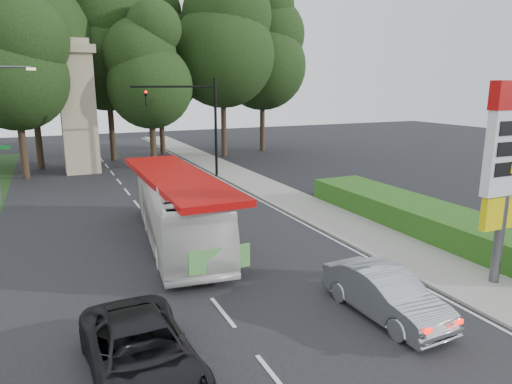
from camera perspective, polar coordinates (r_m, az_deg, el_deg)
name	(u,v)px	position (r m, az deg, el deg)	size (l,w,h in m)	color
road_surface	(161,235)	(21.39, -11.75, -5.31)	(14.00, 80.00, 0.02)	black
sidewalk_right	(320,213)	(24.54, 7.96, -2.62)	(3.00, 80.00, 0.12)	gray
hedge	(418,216)	(23.20, 19.63, -2.82)	(3.00, 14.00, 1.20)	#295416
gas_station_pylon	(510,157)	(16.86, 29.13, 3.85)	(2.10, 0.45, 6.85)	#59595E
traffic_signal_mast	(198,114)	(33.44, -7.25, 9.64)	(6.10, 0.35, 7.20)	black
monument	(78,106)	(37.95, -21.40, 9.92)	(3.00, 3.00, 10.05)	tan
tree_center_left	(25,13)	(41.20, -26.94, 19.30)	(10.08, 10.08, 19.80)	#2D2116
tree_center_right	(105,33)	(43.39, -18.38, 18.30)	(9.24, 9.24, 18.15)	#2D2116
tree_east_near	(158,53)	(46.11, -12.12, 16.65)	(8.12, 8.12, 15.95)	#2D2116
tree_east_mid	(222,32)	(43.87, -4.24, 19.28)	(9.52, 9.52, 18.70)	#2D2116
tree_far_east	(263,47)	(47.56, 0.83, 17.63)	(8.68, 8.68, 17.05)	#2D2116
tree_monument_left	(12,56)	(36.94, -28.17, 14.79)	(7.28, 7.28, 14.30)	#2D2116
tree_monument_right	(149,68)	(38.18, -13.20, 14.85)	(6.72, 6.72, 13.20)	#2D2116
transit_bus	(177,209)	(19.98, -9.79, -2.07)	(2.52, 10.79, 3.01)	white
sedan_silver	(385,293)	(14.30, 15.85, -12.09)	(1.52, 4.35, 1.43)	#A4A7AB
suv_charcoal	(141,353)	(11.41, -14.16, -18.98)	(2.33, 5.05, 1.40)	black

